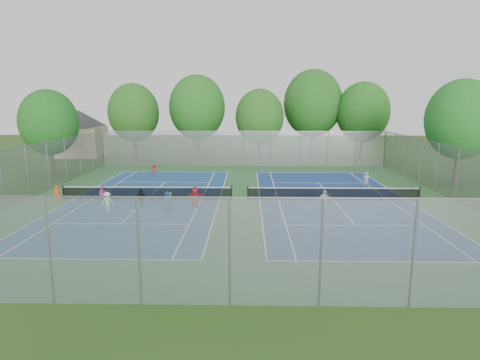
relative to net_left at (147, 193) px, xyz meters
name	(u,v)px	position (x,y,z in m)	size (l,w,h in m)	color
ground	(240,199)	(7.00, 0.00, -0.46)	(120.00, 120.00, 0.00)	#284A17
court_pad	(240,199)	(7.00, 0.00, -0.45)	(32.00, 32.00, 0.01)	#2E6134
court_left	(147,199)	(0.00, 0.00, -0.44)	(10.97, 23.77, 0.01)	navy
court_right	(333,200)	(14.00, 0.00, -0.44)	(10.97, 23.77, 0.01)	navy
net_left	(147,193)	(0.00, 0.00, 0.00)	(12.87, 0.10, 0.91)	black
net_right	(333,194)	(14.00, 0.00, 0.00)	(12.87, 0.10, 0.91)	black
fence_north	(243,149)	(7.00, 16.00, 1.54)	(32.00, 0.10, 4.00)	gray
fence_south	(230,253)	(7.00, -16.00, 1.54)	(32.00, 0.10, 4.00)	gray
fence_west	(27,173)	(-9.00, 0.00, 1.54)	(32.00, 0.10, 4.00)	gray
fence_east	(457,174)	(23.00, 0.00, 1.54)	(32.00, 0.10, 4.00)	gray
house	(79,125)	(-15.00, 24.00, 3.76)	(11.03, 11.03, 7.30)	#B7A88C
tree_nw	(134,113)	(-7.00, 22.00, 5.44)	(6.40, 6.40, 9.58)	#443326
tree_nl	(197,107)	(1.00, 23.00, 6.09)	(7.20, 7.20, 10.69)	#443326
tree_nc	(260,117)	(9.00, 21.00, 4.94)	(6.00, 6.00, 8.85)	#443326
tree_nr	(313,103)	(16.00, 24.00, 6.59)	(7.60, 7.60, 11.42)	#443326
tree_ne	(363,112)	(22.00, 22.00, 5.51)	(6.60, 6.60, 9.77)	#443326
tree_side_w	(49,122)	(-12.00, 10.00, 4.79)	(5.60, 5.60, 8.47)	#443326
tree_side_e	(461,119)	(26.00, 6.00, 5.29)	(6.00, 6.00, 9.20)	#443326
ball_crate	(147,199)	(0.17, -0.72, -0.31)	(0.34, 0.34, 0.30)	#164FAA
ball_hopper	(170,195)	(1.73, 0.13, -0.18)	(0.28, 0.28, 0.55)	#258A26
student_a	(57,195)	(-6.07, -1.61, 0.22)	(0.49, 0.32, 1.35)	#E95515
student_b	(103,194)	(-3.09, -0.80, 0.10)	(0.54, 0.42, 1.11)	#D45288
student_c	(108,202)	(-1.79, -3.45, 0.20)	(0.85, 0.49, 1.31)	silver
student_d	(141,198)	(0.13, -2.12, 0.16)	(0.72, 0.30, 1.24)	black
student_e	(167,202)	(2.24, -3.49, 0.23)	(0.67, 0.43, 1.37)	navy
student_f	(195,197)	(3.98, -2.53, 0.29)	(1.39, 0.44, 1.49)	red
child_far_baseline	(154,170)	(-1.73, 9.70, 0.12)	(0.74, 0.42, 1.14)	maroon
instructor	(366,181)	(17.46, 3.67, 0.31)	(0.56, 0.36, 1.52)	#959598
teen_court_b	(324,200)	(12.76, -2.95, 0.25)	(0.82, 0.34, 1.40)	silver
tennis_ball_0	(158,207)	(1.35, -2.46, -0.42)	(0.07, 0.07, 0.07)	#BAD230
tennis_ball_1	(99,207)	(-2.73, -2.53, -0.42)	(0.07, 0.07, 0.07)	#D1E635
tennis_ball_2	(95,223)	(-1.58, -6.34, -0.42)	(0.07, 0.07, 0.07)	#B5CB2F
tennis_ball_3	(194,205)	(3.83, -1.98, -0.42)	(0.07, 0.07, 0.07)	gold
tennis_ball_4	(129,213)	(-0.24, -3.93, -0.42)	(0.07, 0.07, 0.07)	#CDF238
tennis_ball_5	(97,209)	(-2.69, -3.14, -0.42)	(0.07, 0.07, 0.07)	#B6DE33
tennis_ball_6	(181,227)	(3.70, -6.90, -0.42)	(0.07, 0.07, 0.07)	#C6D932
tennis_ball_7	(174,214)	(2.84, -4.24, -0.42)	(0.07, 0.07, 0.07)	#C4E836
tennis_ball_8	(124,206)	(-1.14, -2.18, -0.42)	(0.07, 0.07, 0.07)	yellow
tennis_ball_9	(113,208)	(-1.67, -2.75, -0.42)	(0.07, 0.07, 0.07)	#CEE435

